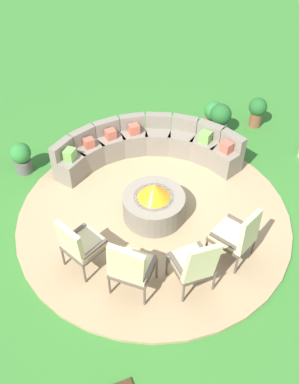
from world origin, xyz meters
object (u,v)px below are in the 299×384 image
object	(u,v)px
lounge_chair_back_left	(195,264)
potted_plant_0	(257,110)
potted_plant_3	(220,118)
potted_plant_5	(21,157)
potted_plant_4	(214,114)
fire_pit	(154,204)
curved_stone_bench	(147,147)
lounge_chair_front_left	(80,244)
lounge_chair_back_right	(238,235)
lounge_chair_front_right	(130,267)

from	to	relation	value
lounge_chair_back_left	potted_plant_0	distance (m)	4.60
potted_plant_3	potted_plant_5	size ratio (longest dim) A/B	1.13
potted_plant_4	potted_plant_3	bearing A→B (deg)	-90.35
potted_plant_3	potted_plant_4	world-z (taller)	potted_plant_3
fire_pit	curved_stone_bench	distance (m)	1.56
potted_plant_5	potted_plant_4	bearing A→B (deg)	-0.85
potted_plant_3	fire_pit	bearing A→B (deg)	-141.74
lounge_chair_front_left	potted_plant_5	xyz separation A→B (m)	(-0.45, 2.72, -0.25)
fire_pit	lounge_chair_front_left	xyz separation A→B (m)	(-1.44, -0.60, 0.25)
lounge_chair_back_left	potted_plant_4	world-z (taller)	lounge_chair_back_left
potted_plant_0	lounge_chair_back_right	bearing A→B (deg)	-126.92
lounge_chair_back_left	potted_plant_4	xyz separation A→B (m)	(2.26, 3.62, -0.27)
lounge_chair_back_right	potted_plant_5	distance (m)	4.40
fire_pit	potted_plant_5	xyz separation A→B (m)	(-1.89, 2.12, 0.00)
lounge_chair_back_right	potted_plant_0	xyz separation A→B (m)	(2.31, 3.08, -0.20)
fire_pit	potted_plant_3	distance (m)	2.86
fire_pit	lounge_chair_back_left	xyz separation A→B (m)	(-0.01, -1.56, 0.26)
fire_pit	potted_plant_4	bearing A→B (deg)	42.47
lounge_chair_front_right	lounge_chair_back_right	bearing A→B (deg)	41.53
lounge_chair_front_left	potted_plant_5	bearing A→B (deg)	162.90
lounge_chair_back_left	potted_plant_5	world-z (taller)	lounge_chair_back_left
potted_plant_4	lounge_chair_front_right	bearing A→B (deg)	-133.14
lounge_chair_back_right	potted_plant_0	world-z (taller)	lounge_chair_back_right
lounge_chair_back_left	potted_plant_3	world-z (taller)	lounge_chair_back_left
lounge_chair_back_left	potted_plant_4	size ratio (longest dim) A/B	1.71
lounge_chair_front_right	potted_plant_4	world-z (taller)	lounge_chair_front_right
lounge_chair_back_left	potted_plant_5	distance (m)	4.14
lounge_chair_back_left	potted_plant_5	size ratio (longest dim) A/B	1.65
lounge_chair_front_left	potted_plant_3	size ratio (longest dim) A/B	1.40
lounge_chair_front_right	potted_plant_0	xyz separation A→B (m)	(4.05, 3.06, -0.24)
fire_pit	potted_plant_0	size ratio (longest dim) A/B	1.57
curved_stone_bench	lounge_chair_front_right	size ratio (longest dim) A/B	3.00
potted_plant_3	lounge_chair_back_left	bearing A→B (deg)	-124.08
lounge_chair_front_right	potted_plant_5	distance (m)	3.57
fire_pit	potted_plant_4	world-z (taller)	fire_pit
lounge_chair_front_right	potted_plant_3	world-z (taller)	lounge_chair_front_right
lounge_chair_back_left	lounge_chair_back_right	world-z (taller)	lounge_chair_back_left
fire_pit	lounge_chair_front_right	size ratio (longest dim) A/B	0.92
potted_plant_0	potted_plant_5	size ratio (longest dim) A/B	1.04
lounge_chair_front_right	potted_plant_3	size ratio (longest dim) A/B	1.57
potted_plant_3	potted_plant_4	xyz separation A→B (m)	(0.00, 0.29, -0.08)
curved_stone_bench	lounge_chair_front_left	xyz separation A→B (m)	(-1.90, -2.09, 0.23)
curved_stone_bench	potted_plant_4	distance (m)	1.87
potted_plant_5	fire_pit	bearing A→B (deg)	-48.21
potted_plant_0	fire_pit	bearing A→B (deg)	-150.79
potted_plant_4	fire_pit	bearing A→B (deg)	-137.53
lounge_chair_back_left	lounge_chair_back_right	distance (m)	0.89
potted_plant_0	potted_plant_4	xyz separation A→B (m)	(-0.91, 0.29, -0.06)
lounge_chair_back_right	potted_plant_5	bearing A→B (deg)	100.27
potted_plant_3	lounge_chair_front_right	bearing A→B (deg)	-135.68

